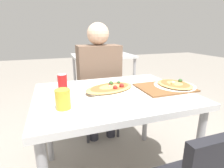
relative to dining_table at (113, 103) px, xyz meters
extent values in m
cube|color=silver|center=(0.00, 0.00, 0.06)|extent=(1.07, 0.81, 0.04)
cylinder|color=#99999E|center=(0.48, -0.35, -0.30)|extent=(0.05, 0.05, 0.68)
cylinder|color=#99999E|center=(-0.48, 0.35, -0.30)|extent=(0.05, 0.05, 0.68)
cylinder|color=#99999E|center=(0.48, 0.35, -0.30)|extent=(0.05, 0.05, 0.68)
cube|color=black|center=(0.06, 0.67, -0.21)|extent=(0.40, 0.40, 0.04)
cube|color=black|center=(0.06, 0.85, 0.03)|extent=(0.38, 0.03, 0.44)
cylinder|color=#38383D|center=(0.23, 0.50, -0.44)|extent=(0.03, 0.03, 0.41)
cylinder|color=#38383D|center=(-0.11, 0.50, -0.44)|extent=(0.03, 0.03, 0.41)
cylinder|color=#38383D|center=(0.23, 0.84, -0.44)|extent=(0.03, 0.03, 0.41)
cylinder|color=#38383D|center=(-0.11, 0.84, -0.44)|extent=(0.03, 0.03, 0.41)
cylinder|color=#2D2D38|center=(0.16, 0.54, -0.42)|extent=(0.10, 0.10, 0.45)
cylinder|color=#2D2D38|center=(-0.04, 0.54, -0.42)|extent=(0.10, 0.10, 0.45)
cube|color=brown|center=(0.06, 0.64, 0.09)|extent=(0.43, 0.25, 0.55)
sphere|color=beige|center=(0.06, 0.64, 0.47)|extent=(0.22, 0.22, 0.22)
cylinder|color=white|center=(-0.01, 0.04, 0.09)|extent=(0.33, 0.33, 0.01)
ellipsoid|color=tan|center=(-0.01, 0.04, 0.10)|extent=(0.43, 0.33, 0.02)
ellipsoid|color=#D16033|center=(-0.01, 0.04, 0.11)|extent=(0.35, 0.27, 0.01)
sphere|color=#335928|center=(0.08, 0.10, 0.12)|extent=(0.03, 0.03, 0.03)
sphere|color=maroon|center=(0.07, 0.01, 0.12)|extent=(0.03, 0.03, 0.03)
sphere|color=maroon|center=(-0.01, 0.05, 0.12)|extent=(0.02, 0.02, 0.02)
sphere|color=#335928|center=(0.01, 0.09, 0.12)|extent=(0.04, 0.04, 0.04)
sphere|color=maroon|center=(0.01, -0.01, 0.12)|extent=(0.03, 0.03, 0.03)
sphere|color=beige|center=(-0.02, 0.03, 0.12)|extent=(0.02, 0.02, 0.02)
cylinder|color=red|center=(-0.34, 0.15, 0.14)|extent=(0.07, 0.07, 0.12)
cylinder|color=silver|center=(-0.34, 0.15, 0.20)|extent=(0.06, 0.06, 0.00)
cylinder|color=gold|center=(-0.36, -0.16, 0.13)|extent=(0.08, 0.08, 0.11)
cube|color=brown|center=(0.40, -0.04, 0.08)|extent=(0.39, 0.31, 0.01)
cylinder|color=white|center=(0.49, -0.04, 0.09)|extent=(0.31, 0.31, 0.01)
ellipsoid|color=tan|center=(0.49, -0.04, 0.10)|extent=(0.26, 0.32, 0.02)
ellipsoid|color=#D16033|center=(0.49, -0.04, 0.11)|extent=(0.22, 0.26, 0.01)
sphere|color=beige|center=(0.46, -0.05, 0.12)|extent=(0.03, 0.03, 0.03)
sphere|color=#335928|center=(0.56, -0.02, 0.12)|extent=(0.03, 0.03, 0.03)
cube|color=silver|center=(0.51, 2.07, 0.06)|extent=(1.10, 0.80, 0.04)
ellipsoid|color=#724C6B|center=(0.29, 2.07, 0.14)|extent=(0.32, 0.24, 0.12)
cylinder|color=#99999E|center=(0.01, 1.72, -0.30)|extent=(0.05, 0.05, 0.68)
cylinder|color=#99999E|center=(1.01, 1.72, -0.30)|extent=(0.05, 0.05, 0.68)
cylinder|color=#99999E|center=(0.01, 2.42, -0.30)|extent=(0.05, 0.05, 0.68)
cylinder|color=#99999E|center=(1.01, 2.42, -0.30)|extent=(0.05, 0.05, 0.68)
camera|label=1|loc=(-0.39, -1.11, 0.49)|focal=28.00mm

